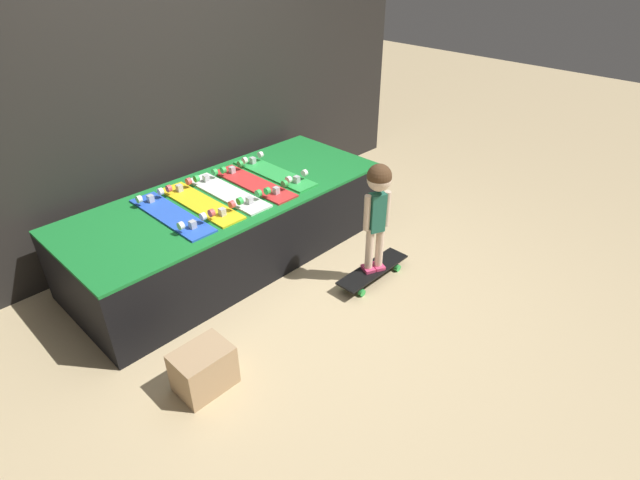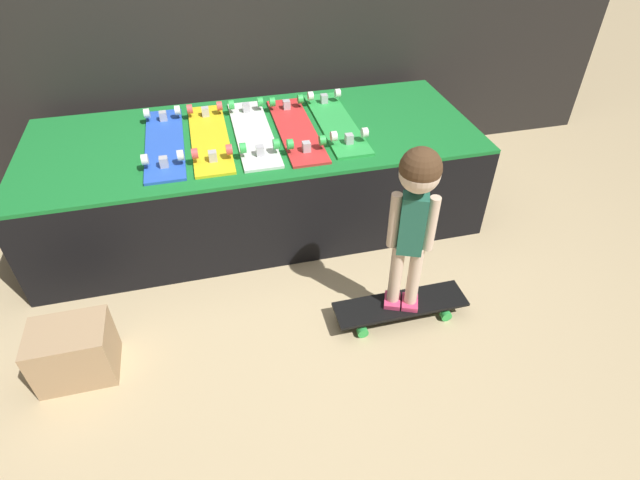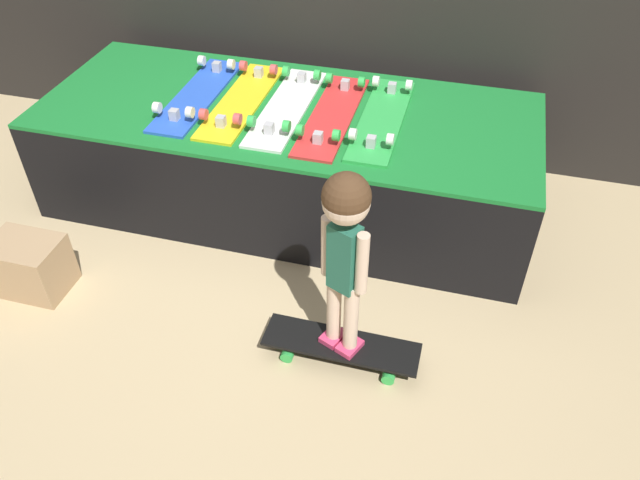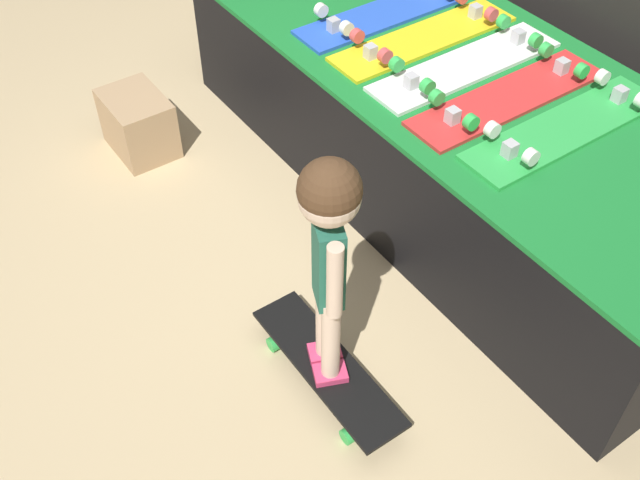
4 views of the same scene
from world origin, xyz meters
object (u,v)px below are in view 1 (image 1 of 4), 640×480
Objects in this scene: skateboard_blue_on_rack at (171,214)px; skateboard_red_on_rack at (253,183)px; child at (378,199)px; storage_box at (204,369)px; skateboard_yellow_on_rack at (200,202)px; skateboard_white_on_rack at (227,192)px; skateboard_on_floor at (373,271)px; skateboard_green_on_rack at (274,172)px.

skateboard_red_on_rack is at bearing -1.60° from skateboard_blue_on_rack.
child is 1.56m from storage_box.
child is (0.76, -0.99, 0.10)m from skateboard_yellow_on_rack.
skateboard_white_on_rack is at bearing -0.25° from skateboard_blue_on_rack.
skateboard_yellow_on_rack is 1.24× the size of skateboard_on_floor.
skateboard_yellow_on_rack is 0.47m from skateboard_red_on_rack.
skateboard_blue_on_rack is at bearing 158.18° from child.
skateboard_yellow_on_rack is 0.71m from skateboard_green_on_rack.
skateboard_blue_on_rack reaches higher than storage_box.
skateboard_red_on_rack is at bearing -2.32° from skateboard_yellow_on_rack.
skateboard_green_on_rack is at bearing 93.16° from skateboard_on_floor.
skateboard_blue_on_rack is 1.00× the size of skateboard_red_on_rack.
skateboard_blue_on_rack is at bearing 179.75° from skateboard_white_on_rack.
storage_box is at bearing -115.91° from skateboard_blue_on_rack.
skateboard_red_on_rack is at bearing -173.07° from skateboard_green_on_rack.
skateboard_blue_on_rack and skateboard_green_on_rack have the same top height.
skateboard_yellow_on_rack is at bearing 53.76° from storage_box.
skateboard_red_on_rack is (0.24, -0.02, 0.00)m from skateboard_white_on_rack.
skateboard_blue_on_rack and skateboard_red_on_rack have the same top height.
skateboard_green_on_rack is (0.71, 0.01, 0.00)m from skateboard_yellow_on_rack.
child is (0.53, -0.99, 0.10)m from skateboard_white_on_rack.
child reaches higher than skateboard_yellow_on_rack.
skateboard_blue_on_rack reaches higher than skateboard_on_floor.
skateboard_on_floor is 0.77× the size of child.
skateboard_blue_on_rack is 1.00× the size of skateboard_green_on_rack.
storage_box is (-0.94, -0.95, -0.44)m from skateboard_white_on_rack.
storage_box is at bearing -158.45° from child.
skateboard_yellow_on_rack and skateboard_white_on_rack have the same top height.
skateboard_blue_on_rack is 0.94m from skateboard_green_on_rack.
skateboard_green_on_rack is (0.94, 0.01, 0.00)m from skateboard_blue_on_rack.
skateboard_blue_on_rack is 2.51× the size of storage_box.
skateboard_yellow_on_rack is at bearing -179.23° from skateboard_green_on_rack.
skateboard_blue_on_rack is 0.71m from skateboard_red_on_rack.
skateboard_yellow_on_rack is at bearing 179.65° from skateboard_white_on_rack.
skateboard_green_on_rack is (0.47, 0.01, 0.00)m from skateboard_white_on_rack.
skateboard_green_on_rack is at bearing 6.93° from skateboard_red_on_rack.
skateboard_white_on_rack and skateboard_red_on_rack have the same top height.
skateboard_white_on_rack is at bearing 175.71° from skateboard_red_on_rack.
storage_box is at bearing 178.55° from skateboard_on_floor.
skateboard_yellow_on_rack reaches higher than storage_box.
skateboard_yellow_on_rack is 1.35m from skateboard_on_floor.
child reaches higher than skateboard_blue_on_rack.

